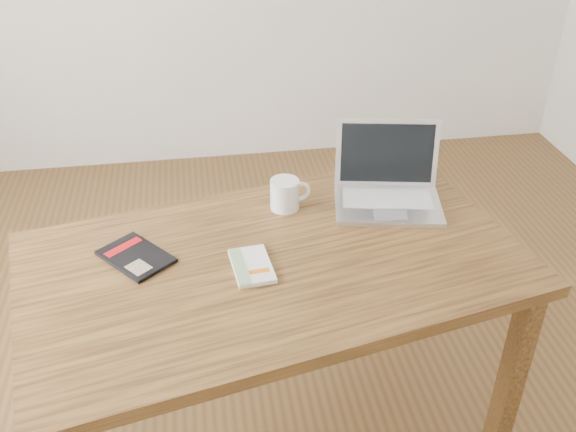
{
  "coord_description": "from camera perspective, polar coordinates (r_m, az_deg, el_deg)",
  "views": [
    {
      "loc": [
        -0.26,
        -1.58,
        1.83
      ],
      "look_at": [
        -0.02,
        -0.06,
        0.85
      ],
      "focal_mm": 40.0,
      "sensor_mm": 36.0,
      "label": 1
    }
  ],
  "objects": [
    {
      "name": "room",
      "position": [
        1.66,
        -2.07,
        15.92
      ],
      "size": [
        4.04,
        4.04,
        2.7
      ],
      "color": "brown",
      "rests_on": "ground"
    },
    {
      "name": "desk",
      "position": [
        1.88,
        -1.23,
        -5.99
      ],
      "size": [
        1.54,
        1.08,
        0.75
      ],
      "rotation": [
        0.0,
        0.0,
        0.21
      ],
      "color": "#533619",
      "rests_on": "ground"
    },
    {
      "name": "white_guidebook",
      "position": [
        1.78,
        -3.24,
        -4.47
      ],
      "size": [
        0.12,
        0.18,
        0.02
      ],
      "rotation": [
        0.0,
        0.0,
        0.1
      ],
      "color": "silver",
      "rests_on": "desk"
    },
    {
      "name": "black_guidebook",
      "position": [
        1.87,
        -13.38,
        -3.52
      ],
      "size": [
        0.24,
        0.25,
        0.01
      ],
      "rotation": [
        0.0,
        0.0,
        0.68
      ],
      "color": "black",
      "rests_on": "desk"
    },
    {
      "name": "laptop",
      "position": [
        2.09,
        8.84,
        2.66
      ],
      "size": [
        0.38,
        0.34,
        0.23
      ],
      "rotation": [
        0.0,
        0.0,
        -0.19
      ],
      "color": "silver",
      "rests_on": "desk"
    },
    {
      "name": "coffee_mug",
      "position": [
        2.02,
        -0.2,
        2.0
      ],
      "size": [
        0.13,
        0.09,
        0.1
      ],
      "rotation": [
        0.0,
        0.0,
        0.19
      ],
      "color": "white",
      "rests_on": "desk"
    }
  ]
}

